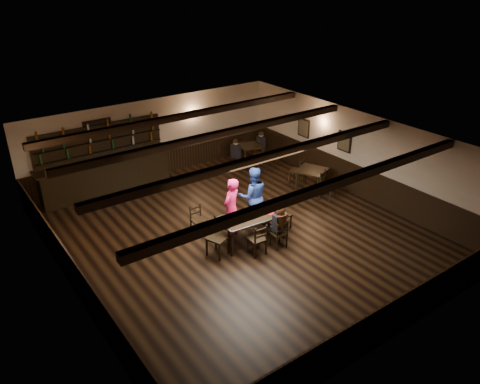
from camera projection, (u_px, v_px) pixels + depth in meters
ground at (240, 234)px, 12.86m from camera, size 10.00×10.00×0.00m
room_shell at (239, 176)px, 12.12m from camera, size 9.02×10.02×2.71m
dining_table at (251, 218)px, 12.27m from camera, size 1.80×1.00×0.75m
chair_near_left at (259, 238)px, 11.73m from camera, size 0.42×0.40×0.86m
chair_near_right at (280, 232)px, 12.05m from camera, size 0.39×0.37×0.79m
chair_end_left at (220, 233)px, 11.75m from camera, size 0.59×0.60×1.01m
chair_end_right at (281, 213)px, 12.91m from camera, size 0.39×0.40×0.85m
chair_far_pushed at (197, 217)px, 12.79m from camera, size 0.37×0.35×0.79m
woman_pink at (231, 208)px, 12.43m from camera, size 0.73×0.62×1.69m
man_blue at (253, 196)px, 13.02m from camera, size 1.03×0.94×1.72m
seated_person at (280, 220)px, 11.94m from camera, size 0.32×0.47×0.77m
cake at (237, 217)px, 12.09m from camera, size 0.27×0.27×0.09m
plate_stack_a at (252, 215)px, 12.12m from camera, size 0.16×0.16×0.15m
plate_stack_b at (258, 211)px, 12.29m from camera, size 0.15×0.15×0.18m
tea_light at (251, 212)px, 12.36m from camera, size 0.04×0.04×0.06m
salt_shaker at (264, 213)px, 12.29m from camera, size 0.04×0.04×0.09m
pepper_shaker at (265, 212)px, 12.32m from camera, size 0.04×0.04×0.10m
drink_glass at (258, 209)px, 12.48m from camera, size 0.06×0.06×0.10m
menu_red at (271, 212)px, 12.41m from camera, size 0.31×0.24×0.00m
menu_blue at (267, 208)px, 12.64m from camera, size 0.40×0.37×0.00m
bar_counter at (105, 171)px, 14.97m from camera, size 4.35×0.70×2.20m
back_table_a at (312, 172)px, 15.02m from camera, size 1.15×1.15×0.75m
back_table_b at (250, 148)px, 17.03m from camera, size 0.95×0.95×0.75m
bg_patron_left at (236, 148)px, 16.55m from camera, size 0.25×0.36×0.68m
bg_patron_right at (261, 140)px, 17.26m from camera, size 0.25×0.37×0.70m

